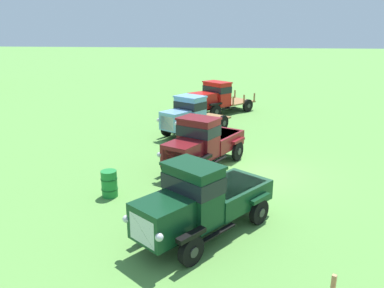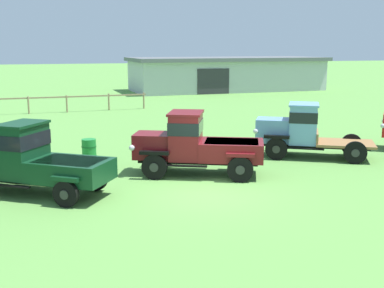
{
  "view_description": "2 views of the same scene",
  "coord_description": "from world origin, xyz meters",
  "px_view_note": "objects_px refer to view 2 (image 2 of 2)",
  "views": [
    {
      "loc": [
        -14.41,
        0.6,
        5.53
      ],
      "look_at": [
        0.44,
        2.65,
        1.0
      ],
      "focal_mm": 35.0,
      "sensor_mm": 36.0,
      "label": 1
    },
    {
      "loc": [
        -4.95,
        -13.33,
        4.41
      ],
      "look_at": [
        0.44,
        2.65,
        1.0
      ],
      "focal_mm": 45.0,
      "sensor_mm": 36.0,
      "label": 2
    }
  ],
  "objects_px": {
    "vintage_truck_far_side": "(300,129)",
    "vintage_truck_second_in_line": "(33,160)",
    "oil_drum_beside_row": "(89,151)",
    "farm_shed": "(227,74)",
    "vintage_truck_midrow_center": "(195,144)"
  },
  "relations": [
    {
      "from": "vintage_truck_second_in_line",
      "to": "oil_drum_beside_row",
      "type": "bearing_deg",
      "value": 58.98
    },
    {
      "from": "farm_shed",
      "to": "vintage_truck_second_in_line",
      "type": "distance_m",
      "value": 36.98
    },
    {
      "from": "vintage_truck_second_in_line",
      "to": "oil_drum_beside_row",
      "type": "distance_m",
      "value": 4.05
    },
    {
      "from": "farm_shed",
      "to": "vintage_truck_second_in_line",
      "type": "bearing_deg",
      "value": -121.82
    },
    {
      "from": "farm_shed",
      "to": "vintage_truck_second_in_line",
      "type": "height_order",
      "value": "farm_shed"
    },
    {
      "from": "vintage_truck_midrow_center",
      "to": "vintage_truck_far_side",
      "type": "height_order",
      "value": "vintage_truck_midrow_center"
    },
    {
      "from": "vintage_truck_far_side",
      "to": "oil_drum_beside_row",
      "type": "bearing_deg",
      "value": 169.28
    },
    {
      "from": "vintage_truck_second_in_line",
      "to": "oil_drum_beside_row",
      "type": "relative_size",
      "value": 4.85
    },
    {
      "from": "vintage_truck_far_side",
      "to": "vintage_truck_second_in_line",
      "type": "bearing_deg",
      "value": -169.75
    },
    {
      "from": "farm_shed",
      "to": "vintage_truck_midrow_center",
      "type": "distance_m",
      "value": 33.94
    },
    {
      "from": "vintage_truck_second_in_line",
      "to": "vintage_truck_midrow_center",
      "type": "xyz_separation_m",
      "value": [
        5.39,
        0.56,
        0.06
      ]
    },
    {
      "from": "farm_shed",
      "to": "vintage_truck_second_in_line",
      "type": "xyz_separation_m",
      "value": [
        -19.5,
        -31.42,
        -0.66
      ]
    },
    {
      "from": "oil_drum_beside_row",
      "to": "vintage_truck_second_in_line",
      "type": "bearing_deg",
      "value": -121.02
    },
    {
      "from": "vintage_truck_midrow_center",
      "to": "farm_shed",
      "type": "bearing_deg",
      "value": 65.44
    },
    {
      "from": "vintage_truck_second_in_line",
      "to": "oil_drum_beside_row",
      "type": "xyz_separation_m",
      "value": [
        2.06,
        3.43,
        -0.58
      ]
    }
  ]
}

